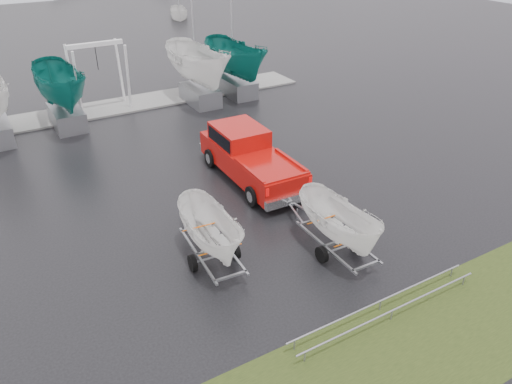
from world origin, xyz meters
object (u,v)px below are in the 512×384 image
pickup_truck (247,154)px  trailer_hitched (342,191)px  trailer_parked (209,199)px  boat_hoist (98,67)px

pickup_truck → trailer_hitched: bearing=-90.0°
trailer_hitched → trailer_parked: 4.48m
trailer_parked → trailer_hitched: bearing=-19.9°
trailer_hitched → boat_hoist: 19.45m
pickup_truck → trailer_parked: size_ratio=1.43×
trailer_hitched → trailer_parked: bearing=157.6°
boat_hoist → trailer_hitched: bearing=-80.7°
pickup_truck → trailer_hitched: size_ratio=1.43×
pickup_truck → trailer_hitched: (-0.16, -6.83, 1.39)m
pickup_truck → trailer_parked: bearing=-129.0°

